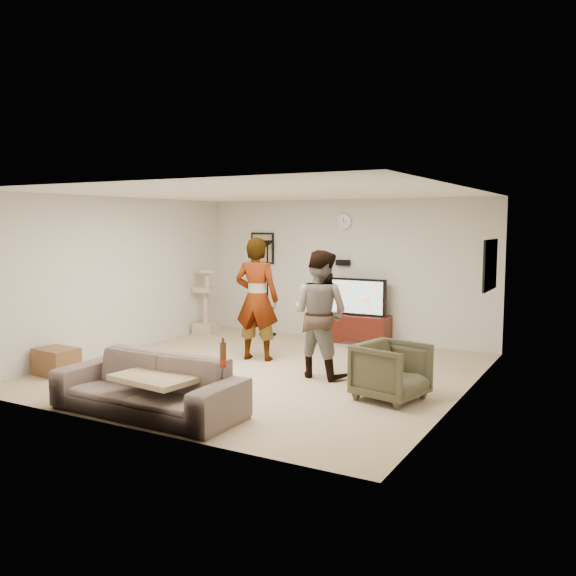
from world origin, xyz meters
The scene contains 24 objects.
floor centered at (0.00, 0.00, -0.01)m, with size 5.50×5.50×0.02m, color tan.
ceiling centered at (0.00, 0.00, 2.51)m, with size 5.50×5.50×0.02m, color white.
wall_back centered at (0.00, 2.75, 1.25)m, with size 5.50×0.04×2.50m, color silver.
wall_front centered at (0.00, -2.75, 1.25)m, with size 5.50×0.04×2.50m, color silver.
wall_left centered at (-2.75, 0.00, 1.25)m, with size 0.04×5.50×2.50m, color silver.
wall_right centered at (2.75, 0.00, 1.25)m, with size 0.04×5.50×2.50m, color silver.
wall_clock centered at (0.00, 2.72, 2.10)m, with size 0.26×0.26×0.04m, color white.
wall_speaker centered at (0.00, 2.69, 1.38)m, with size 0.25×0.10×0.10m, color black.
picture_back centered at (-1.70, 2.73, 1.60)m, with size 0.42×0.03×0.52m, color gray.
picture_right centered at (2.73, 1.60, 1.50)m, with size 0.03×0.78×0.62m, color #DBCD4A.
tv_stand centered at (0.34, 2.50, 0.24)m, with size 1.17×0.45×0.49m, color #3C110A.
console_box centered at (0.46, 2.11, 0.04)m, with size 0.40×0.30×0.07m, color #AEAEBB.
tv centered at (0.34, 2.50, 0.81)m, with size 1.08×0.08×0.64m, color black.
tv_screen centered at (0.34, 2.46, 0.81)m, with size 0.99×0.01×0.56m, color #16BEE6.
floor_lamp centered at (-1.38, 2.38, 0.88)m, with size 0.32×0.32×1.76m, color black.
cat_tree centered at (-2.50, 1.97, 0.62)m, with size 0.39×0.39×1.23m, color #B8A38F.
person_left centered at (-0.47, 0.55, 0.94)m, with size 0.68×0.45×1.87m, color #A5AAB7.
person_right centered at (0.81, 0.10, 0.86)m, with size 0.84×0.65×1.73m, color #454A91.
sofa centered at (-0.12, -2.28, 0.32)m, with size 2.19×0.86×0.64m, color brown.
throw_blanket centered at (0.04, -2.28, 0.43)m, with size 0.90×0.70×0.06m, color tan.
beer_bottle centered at (0.88, -2.28, 0.76)m, with size 0.06×0.06×0.25m, color #43290B.
armchair centered at (2.04, -0.48, 0.34)m, with size 0.73×0.75×0.68m, color #3D3927.
side_table centered at (-2.40, -1.59, 0.19)m, with size 0.56×0.42×0.37m, color brown.
toy_ball centered at (-1.95, -0.13, 0.04)m, with size 0.07×0.07×0.07m, color #00987E.
Camera 1 is at (4.38, -7.24, 2.10)m, focal length 38.01 mm.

